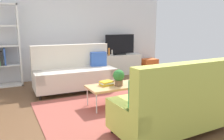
{
  "coord_description": "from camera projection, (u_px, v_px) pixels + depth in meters",
  "views": [
    {
      "loc": [
        -1.88,
        -3.9,
        1.58
      ],
      "look_at": [
        0.2,
        0.25,
        0.65
      ],
      "focal_mm": 36.4,
      "sensor_mm": 36.0,
      "label": 1
    }
  ],
  "objects": [
    {
      "name": "potted_plant",
      "position": [
        119.0,
        77.0,
        4.36
      ],
      "size": [
        0.22,
        0.22,
        0.31
      ],
      "color": "brown",
      "rests_on": "coffee_table"
    },
    {
      "name": "tv",
      "position": [
        120.0,
        45.0,
        7.2
      ],
      "size": [
        1.0,
        0.2,
        0.64
      ],
      "color": "black",
      "rests_on": "tv_console"
    },
    {
      "name": "ground_plane",
      "position": [
        109.0,
        105.0,
        4.56
      ],
      "size": [
        7.68,
        7.68,
        0.0
      ],
      "primitive_type": "plane",
      "color": "brown"
    },
    {
      "name": "bottle_1",
      "position": [
        112.0,
        52.0,
        7.1
      ],
      "size": [
        0.04,
        0.04,
        0.17
      ],
      "primitive_type": "cylinder",
      "color": "silver",
      "rests_on": "tv_console"
    },
    {
      "name": "couch_beige",
      "position": [
        74.0,
        72.0,
        5.51
      ],
      "size": [
        1.92,
        0.89,
        1.1
      ],
      "rotation": [
        0.0,
        0.0,
        3.11
      ],
      "color": "beige",
      "rests_on": "ground_plane"
    },
    {
      "name": "tv_console",
      "position": [
        119.0,
        64.0,
        7.34
      ],
      "size": [
        1.4,
        0.44,
        0.64
      ],
      "primitive_type": "cube",
      "color": "silver",
      "rests_on": "ground_plane"
    },
    {
      "name": "wall_far",
      "position": [
        68.0,
        29.0,
        6.73
      ],
      "size": [
        6.4,
        0.12,
        2.9
      ],
      "primitive_type": "cube",
      "color": "silver",
      "rests_on": "ground_plane"
    },
    {
      "name": "couch_green",
      "position": [
        178.0,
        104.0,
        3.31
      ],
      "size": [
        1.92,
        0.89,
        1.1
      ],
      "rotation": [
        0.0,
        0.0,
        0.02
      ],
      "color": "#C1CC51",
      "rests_on": "ground_plane"
    },
    {
      "name": "coffee_table",
      "position": [
        115.0,
        86.0,
        4.44
      ],
      "size": [
        1.1,
        0.56,
        0.42
      ],
      "color": "tan",
      "rests_on": "ground_plane"
    },
    {
      "name": "table_book_0",
      "position": [
        106.0,
        84.0,
        4.42
      ],
      "size": [
        0.26,
        0.21,
        0.04
      ],
      "primitive_type": "cube",
      "rotation": [
        0.0,
        0.0,
        0.11
      ],
      "color": "gold",
      "rests_on": "coffee_table"
    },
    {
      "name": "table_book_2",
      "position": [
        106.0,
        82.0,
        4.41
      ],
      "size": [
        0.27,
        0.23,
        0.02
      ],
      "primitive_type": "cube",
      "rotation": [
        0.0,
        0.0,
        0.22
      ],
      "color": "gold",
      "rests_on": "table_book_1"
    },
    {
      "name": "vase_0",
      "position": [
        102.0,
        52.0,
        7.05
      ],
      "size": [
        0.12,
        0.12,
        0.19
      ],
      "primitive_type": "cylinder",
      "color": "#4C72B2",
      "rests_on": "tv_console"
    },
    {
      "name": "storage_trunk",
      "position": [
        149.0,
        65.0,
        7.76
      ],
      "size": [
        0.52,
        0.4,
        0.44
      ],
      "primitive_type": "cube",
      "color": "orange",
      "rests_on": "ground_plane"
    },
    {
      "name": "table_book_1",
      "position": [
        106.0,
        83.0,
        4.41
      ],
      "size": [
        0.25,
        0.2,
        0.03
      ],
      "primitive_type": "cube",
      "rotation": [
        0.0,
        0.0,
        -0.08
      ],
      "color": "silver",
      "rests_on": "table_book_0"
    },
    {
      "name": "area_rug",
      "position": [
        118.0,
        109.0,
        4.32
      ],
      "size": [
        2.9,
        2.2,
        0.01
      ],
      "primitive_type": "cube",
      "color": "#9E4C42",
      "rests_on": "ground_plane"
    },
    {
      "name": "bottle_0",
      "position": [
        109.0,
        52.0,
        7.05
      ],
      "size": [
        0.06,
        0.06,
        0.24
      ],
      "primitive_type": "cylinder",
      "color": "orange",
      "rests_on": "tv_console"
    }
  ]
}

